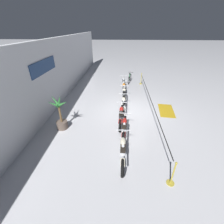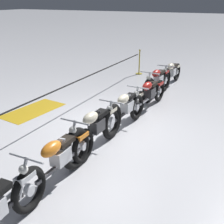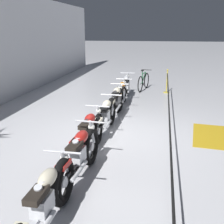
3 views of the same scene
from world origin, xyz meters
name	(u,v)px [view 1 (image 1 of 3)]	position (x,y,z in m)	size (l,w,h in m)	color
ground_plane	(131,111)	(0.00, 0.00, 0.00)	(120.00, 120.00, 0.00)	silver
back_wall	(48,78)	(0.00, 5.12, 2.10)	(28.00, 0.29, 4.20)	white
motorcycle_cream_0	(123,150)	(-4.10, 0.54, 0.45)	(2.25, 0.62, 0.92)	black
motorcycle_red_1	(124,129)	(-2.68, 0.48, 0.48)	(2.26, 0.62, 0.98)	black
motorcycle_red_2	(121,115)	(-1.40, 0.65, 0.46)	(2.36, 0.62, 0.92)	black
motorcycle_cream_3	(123,105)	(-0.08, 0.52, 0.47)	(2.30, 0.62, 0.92)	black
motorcycle_cream_4	(124,95)	(1.38, 0.48, 0.49)	(2.28, 0.62, 0.99)	black
motorcycle_orange_5	(124,89)	(2.65, 0.49, 0.47)	(2.23, 0.62, 0.93)	black
motorcycle_silver_6	(123,83)	(4.15, 0.52, 0.47)	(2.24, 0.62, 0.94)	black
bicycle	(130,79)	(5.77, -0.09, 0.39)	(1.72, 0.54, 0.97)	black
potted_palm_left_of_row	(61,117)	(-2.16, 3.80, 0.72)	(1.09, 0.99, 1.86)	brown
stanchion_far_left	(154,111)	(-1.31, -1.15, 0.74)	(10.46, 0.28, 1.05)	gold
stanchion_mid_left	(141,80)	(5.38, -1.15, 0.36)	(0.28, 0.28, 1.05)	gold
floor_banner	(166,110)	(0.20, -2.31, 0.00)	(1.84, 0.92, 0.01)	#B78E19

